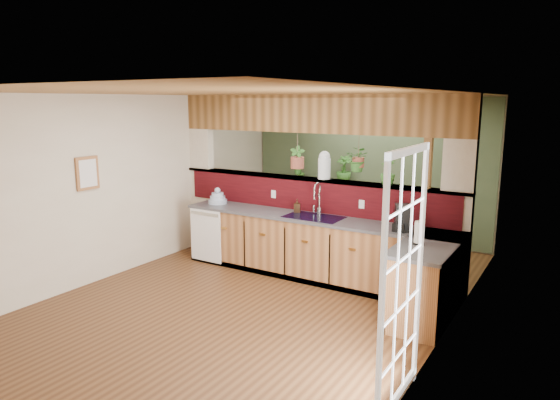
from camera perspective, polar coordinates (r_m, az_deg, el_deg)
The scene contains 27 objects.
ground at distance 6.65m, azimuth -2.17°, elevation -10.92°, with size 4.60×7.00×0.01m, color #4E2E18.
ceiling at distance 6.16m, azimuth -2.35°, elevation 12.11°, with size 4.60×7.00×0.01m, color brown.
wall_back at distance 9.34m, azimuth 9.83°, elevation 3.67°, with size 4.60×0.02×2.60m, color beige.
wall_left at distance 7.78m, azimuth -16.47°, elevation 1.86°, with size 0.02×7.00×2.60m, color beige.
wall_right at distance 5.37m, azimuth 18.59°, elevation -2.35°, with size 0.02×7.00×2.60m, color beige.
pass_through_partition at distance 7.42m, azimuth 3.76°, elevation 1.00°, with size 4.60×0.21×2.60m.
pass_through_ledge at distance 7.40m, azimuth 3.59°, elevation 2.39°, with size 4.60×0.21×0.04m, color brown.
header_beam at distance 7.32m, azimuth 3.68°, elevation 9.80°, with size 4.60×0.15×0.55m, color brown.
sage_backwall at distance 9.33m, azimuth 9.79°, elevation 3.65°, with size 4.55×0.02×2.55m, color #4E6242.
countertop at distance 6.83m, azimuth 7.80°, elevation -6.39°, with size 4.14×1.52×0.90m.
dishwasher at distance 7.85m, azimuth -8.50°, elevation -4.01°, with size 0.58×0.03×0.82m.
navy_sink at distance 7.07m, azimuth 3.88°, elevation -2.57°, with size 0.82×0.50×0.18m.
french_door at distance 4.24m, azimuth 13.84°, elevation -9.20°, with size 0.06×1.02×2.16m, color white.
framed_print at distance 7.22m, azimuth -21.15°, elevation 2.87°, with size 0.04×0.35×0.45m.
faucet at distance 7.14m, azimuth 4.34°, elevation 0.32°, with size 0.21×0.21×0.48m.
dish_stack at distance 8.00m, azimuth -7.13°, elevation 0.17°, with size 0.30×0.30×0.26m.
soap_dispenser at distance 7.31m, azimuth 1.97°, elevation -0.66°, with size 0.09×0.09×0.20m, color #392314.
coffee_maker at distance 6.47m, azimuth 13.74°, elevation -2.09°, with size 0.17×0.29×0.32m.
paper_towel at distance 5.91m, azimuth 15.61°, elevation -3.67°, with size 0.13×0.13×0.28m.
glass_jar at distance 7.27m, azimuth 5.09°, elevation 4.00°, with size 0.18×0.18×0.41m.
ledge_plant_right at distance 6.90m, azimuth 12.22°, elevation 3.19°, with size 0.20×0.20×0.36m, color #2C6021.
hanging_plant_a at distance 7.46m, azimuth 2.01°, elevation 5.62°, with size 0.27×0.23×0.56m.
hanging_plant_b at distance 7.03m, azimuth 8.98°, elevation 5.83°, with size 0.32×0.28×0.46m.
shelving_console at distance 9.62m, azimuth 4.24°, elevation -0.82°, with size 1.56×0.41×1.04m, color black.
shelf_plant_a at distance 9.66m, azimuth 2.37°, elevation 3.66°, with size 0.23×0.15×0.43m, color #2C6021.
shelf_plant_b at distance 9.25m, azimuth 7.31°, elevation 3.48°, with size 0.28×0.28×0.50m, color #2C6021.
floor_plant at distance 7.92m, azimuth 15.07°, elevation -4.79°, with size 0.67×0.58×0.74m, color #2C6021.
Camera 1 is at (3.44, -5.10, 2.51)m, focal length 32.00 mm.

